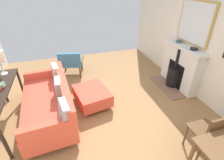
{
  "coord_description": "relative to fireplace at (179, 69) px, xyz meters",
  "views": [
    {
      "loc": [
        0.52,
        2.86,
        2.42
      ],
      "look_at": [
        -0.36,
        -0.01,
        0.63
      ],
      "focal_mm": 26.74,
      "sensor_mm": 36.0,
      "label": 1
    }
  ],
  "objects": [
    {
      "name": "armchair_accent",
      "position": [
        2.58,
        -1.36,
        -0.05
      ],
      "size": [
        0.79,
        0.71,
        0.77
      ],
      "color": "brown",
      "rests_on": "ground"
    },
    {
      "name": "mantel_bowl_near",
      "position": [
        -0.04,
        -0.28,
        0.63
      ],
      "size": [
        0.14,
        0.14,
        0.06
      ],
      "color": "#334C56",
      "rests_on": "fireplace"
    },
    {
      "name": "dining_chair_near_fireplace",
      "position": [
        0.86,
        1.9,
        0.02
      ],
      "size": [
        0.4,
        0.4,
        0.85
      ],
      "color": "brown",
      "rests_on": "ground"
    },
    {
      "name": "ground_plane",
      "position": [
        2.22,
        0.25,
        -0.5
      ],
      "size": [
        4.89,
        6.21,
        0.01
      ],
      "primitive_type": "cube",
      "color": "olive"
    },
    {
      "name": "mantel_bowl_far",
      "position": [
        -0.04,
        0.26,
        0.62
      ],
      "size": [
        0.16,
        0.16,
        0.04
      ],
      "color": "black",
      "rests_on": "fireplace"
    },
    {
      "name": "ottoman",
      "position": [
        2.28,
        0.11,
        -0.27
      ],
      "size": [
        0.8,
        0.94,
        0.36
      ],
      "color": "#B2B2B7",
      "rests_on": "ground"
    },
    {
      "name": "sofa",
      "position": [
        3.15,
        0.27,
        -0.14
      ],
      "size": [
        1.01,
        1.97,
        0.82
      ],
      "color": "#B2B2B7",
      "rests_on": "ground"
    },
    {
      "name": "fireplace",
      "position": [
        0.0,
        0.0,
        0.0
      ],
      "size": [
        0.64,
        1.28,
        1.09
      ],
      "color": "brown",
      "rests_on": "ground"
    },
    {
      "name": "wall_left",
      "position": [
        -0.22,
        0.25,
        0.95
      ],
      "size": [
        0.12,
        6.21,
        2.89
      ],
      "primitive_type": "cube",
      "color": "silver",
      "rests_on": "ground"
    },
    {
      "name": "mirror_over_mantel",
      "position": [
        -0.14,
        -0.0,
        1.12
      ],
      "size": [
        0.04,
        0.99,
        0.93
      ],
      "color": "tan"
    }
  ]
}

